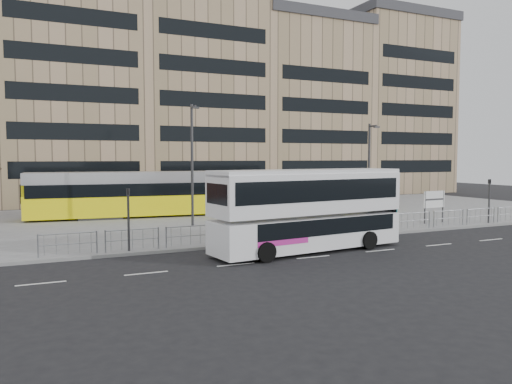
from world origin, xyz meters
name	(u,v)px	position (x,y,z in m)	size (l,w,h in m)	color
ground	(307,241)	(0.00, 0.00, 0.00)	(120.00, 120.00, 0.00)	black
plaza	(229,217)	(0.00, 12.00, 0.07)	(64.00, 24.00, 0.15)	slate
kerb	(306,240)	(0.00, 0.05, 0.07)	(64.00, 0.25, 0.17)	gray
building_row	(172,89)	(1.55, 34.27, 12.91)	(70.40, 18.40, 31.20)	maroon
pedestrian_barrier	(332,221)	(2.00, 0.50, 0.98)	(32.07, 0.07, 1.10)	gray
road_markings	(364,252)	(1.00, -4.00, 0.01)	(62.00, 0.12, 0.01)	white
double_decker_bus	(309,207)	(-1.43, -2.60, 2.25)	(10.61, 3.59, 4.16)	white
tram	(221,192)	(0.12, 14.06, 1.91)	(29.84, 5.60, 3.50)	#FDEE0D
station_sign	(434,201)	(11.67, 2.22, 1.71)	(1.96, 0.20, 2.26)	#2D2D30
ad_panel	(391,216)	(6.33, 0.40, 1.10)	(0.86, 0.21, 1.61)	#2D2D30
pedestrian	(285,219)	(-0.16, 2.32, 1.02)	(0.64, 0.42, 1.74)	black
traffic_light_west	(128,211)	(-9.88, 0.50, 2.12)	(0.19, 0.22, 3.10)	#2D2D30
traffic_light_east	(489,195)	(15.16, 0.57, 2.12)	(0.19, 0.22, 3.10)	#2D2D30
lamp_post_west	(192,160)	(-4.31, 7.71, 4.59)	(0.45, 1.04, 8.13)	#2D2D30
lamp_post_east	(369,166)	(9.49, 6.74, 4.11)	(0.45, 1.04, 7.18)	#2D2D30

